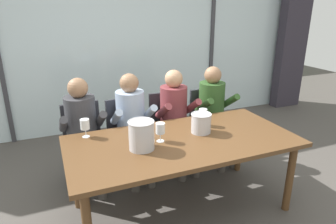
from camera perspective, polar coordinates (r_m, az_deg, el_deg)
name	(u,v)px	position (r m, az deg, el deg)	size (l,w,h in m)	color
ground	(149,162)	(3.91, -3.68, -9.43)	(14.00, 14.00, 0.00)	#4C4742
window_glass_panel	(118,46)	(4.77, -9.48, 12.19)	(7.28, 0.03, 2.60)	silver
window_mullion_right	(212,42)	(5.37, 8.28, 13.04)	(0.06, 0.06, 2.60)	#38383D
hillside_vineyard	(82,38)	(9.07, -15.96, 13.45)	(13.28, 2.40, 2.08)	#477A38
curtain_heavy_drape	(292,39)	(6.25, 22.59, 12.69)	(0.56, 0.20, 2.60)	#332D38
dining_table	(182,147)	(2.77, 2.77, -6.58)	(2.08, 1.02, 0.74)	brown
chair_near_curtain	(84,137)	(3.47, -15.61, -4.57)	(0.48, 0.48, 0.88)	#232328
chair_left_of_center	(128,130)	(3.55, -7.71, -3.45)	(0.50, 0.50, 0.88)	#232328
chair_center	(168,123)	(3.72, -0.01, -2.13)	(0.48, 0.48, 0.88)	#232328
chair_right_of_center	(208,118)	(3.93, 7.61, -1.11)	(0.45, 0.45, 0.88)	#232328
person_charcoal_jacket	(83,127)	(3.27, -15.90, -2.83)	(0.47, 0.62, 1.20)	#38383D
person_pale_blue_shirt	(133,120)	(3.36, -6.73, -1.57)	(0.46, 0.61, 1.20)	#9EB2D1
person_maroon_top	(176,114)	(3.53, 1.63, -0.39)	(0.48, 0.62, 1.20)	brown
person_olive_shirt	(215,109)	(3.76, 8.89, 0.65)	(0.48, 0.63, 1.20)	#2D5123
ice_bucket_primary	(141,135)	(2.53, -5.07, -4.33)	(0.22, 0.22, 0.25)	#B7B7BC
ice_bucket_secondary	(201,123)	(2.87, 6.31, -2.04)	(0.20, 0.20, 0.19)	#B7B7BC
wine_glass_by_left_taster	(160,129)	(2.66, -1.48, -3.27)	(0.08, 0.08, 0.17)	silver
wine_glass_near_bucket	(85,125)	(2.85, -15.54, -2.32)	(0.08, 0.08, 0.17)	silver
wine_glass_center_pour	(203,114)	(3.03, 6.65, -0.46)	(0.08, 0.08, 0.17)	silver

